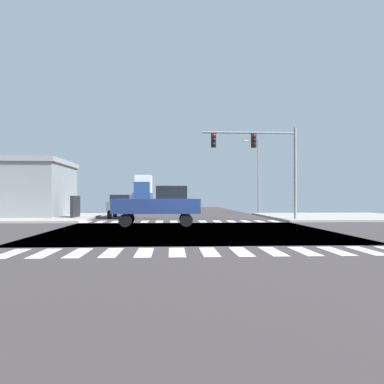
# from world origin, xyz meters

# --- Properties ---
(ground) EXTENTS (90.00, 90.00, 0.05)m
(ground) POSITION_xyz_m (0.00, 0.00, -0.03)
(ground) COLOR #3B3536
(sidewalk_corner_ne) EXTENTS (12.00, 12.00, 0.14)m
(sidewalk_corner_ne) POSITION_xyz_m (13.00, 12.00, 0.07)
(sidewalk_corner_ne) COLOR #A09B91
(sidewalk_corner_ne) RESTS_ON ground
(sidewalk_corner_nw) EXTENTS (12.00, 12.00, 0.14)m
(sidewalk_corner_nw) POSITION_xyz_m (-13.00, 12.00, 0.07)
(sidewalk_corner_nw) COLOR #A29B93
(sidewalk_corner_nw) RESTS_ON ground
(crosswalk_near) EXTENTS (13.50, 2.00, 0.01)m
(crosswalk_near) POSITION_xyz_m (-0.25, -7.30, 0.00)
(crosswalk_near) COLOR white
(crosswalk_near) RESTS_ON ground
(crosswalk_far) EXTENTS (13.50, 2.00, 0.01)m
(crosswalk_far) POSITION_xyz_m (-0.25, 7.30, 0.00)
(crosswalk_far) COLOR white
(crosswalk_far) RESTS_ON ground
(traffic_signal_mast) EXTENTS (6.77, 0.55, 6.67)m
(traffic_signal_mast) POSITION_xyz_m (5.33, 7.60, 4.93)
(traffic_signal_mast) COLOR gray
(traffic_signal_mast) RESTS_ON ground
(street_lamp) EXTENTS (1.78, 0.32, 7.83)m
(street_lamp) POSITION_xyz_m (8.10, 21.02, 4.70)
(street_lamp) COLOR gray
(street_lamp) RESTS_ON ground
(sedan_nearside_1) EXTENTS (1.80, 4.30, 1.88)m
(sedan_nearside_1) POSITION_xyz_m (-5.00, 12.23, 1.12)
(sedan_nearside_1) COLOR black
(sedan_nearside_1) RESTS_ON ground
(pickup_farside_1) EXTENTS (5.10, 2.00, 2.35)m
(pickup_farside_1) POSITION_xyz_m (-1.63, 3.50, 1.29)
(pickup_farside_1) COLOR black
(pickup_farside_1) RESTS_ON ground
(box_truck_leading_1) EXTENTS (2.40, 7.20, 4.85)m
(box_truck_leading_1) POSITION_xyz_m (-5.00, 36.35, 2.56)
(box_truck_leading_1) COLOR black
(box_truck_leading_1) RESTS_ON ground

